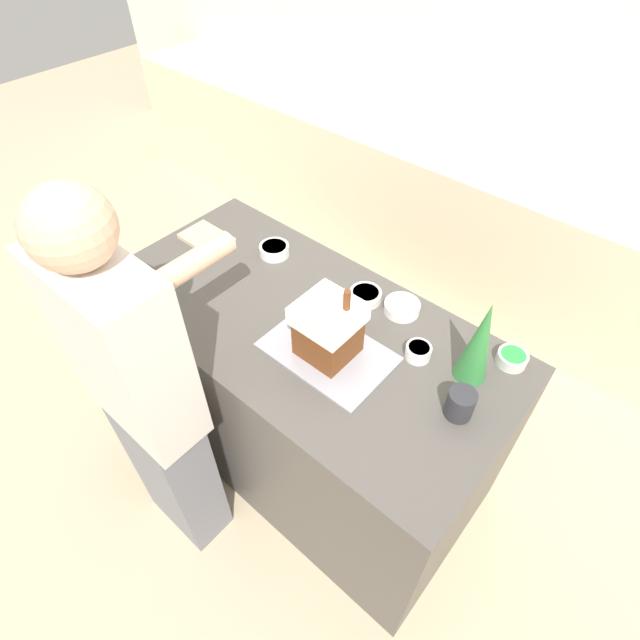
# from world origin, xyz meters

# --- Properties ---
(ground_plane) EXTENTS (12.00, 12.00, 0.00)m
(ground_plane) POSITION_xyz_m (0.00, 0.00, 0.00)
(ground_plane) COLOR #C6B28E
(wall_back) EXTENTS (8.00, 0.05, 2.60)m
(wall_back) POSITION_xyz_m (0.00, 1.98, 1.30)
(wall_back) COLOR white
(wall_back) RESTS_ON ground_plane
(back_cabinet_block) EXTENTS (6.00, 0.60, 0.91)m
(back_cabinet_block) POSITION_xyz_m (0.00, 1.65, 0.46)
(back_cabinet_block) COLOR beige
(back_cabinet_block) RESTS_ON ground_plane
(kitchen_island) EXTENTS (1.66, 0.81, 0.95)m
(kitchen_island) POSITION_xyz_m (0.00, 0.00, 0.48)
(kitchen_island) COLOR #514C47
(kitchen_island) RESTS_ON ground_plane
(baking_tray) EXTENTS (0.45, 0.30, 0.01)m
(baking_tray) POSITION_xyz_m (0.18, -0.06, 0.96)
(baking_tray) COLOR #9E9EA8
(baking_tray) RESTS_ON kitchen_island
(gingerbread_house) EXTENTS (0.20, 0.20, 0.30)m
(gingerbread_house) POSITION_xyz_m (0.18, -0.06, 1.08)
(gingerbread_house) COLOR brown
(gingerbread_house) RESTS_ON baking_tray
(decorative_tree) EXTENTS (0.11, 0.11, 0.34)m
(decorative_tree) POSITION_xyz_m (0.61, 0.18, 1.12)
(decorative_tree) COLOR #33843D
(decorative_tree) RESTS_ON kitchen_island
(candy_bowl_front_corner) EXTENTS (0.13, 0.13, 0.05)m
(candy_bowl_front_corner) POSITION_xyz_m (-0.36, 0.22, 0.98)
(candy_bowl_front_corner) COLOR white
(candy_bowl_front_corner) RESTS_ON kitchen_island
(candy_bowl_behind_tray) EXTENTS (0.13, 0.13, 0.04)m
(candy_bowl_behind_tray) POSITION_xyz_m (0.11, 0.25, 0.98)
(candy_bowl_behind_tray) COLOR silver
(candy_bowl_behind_tray) RESTS_ON kitchen_island
(candy_bowl_far_right) EXTENTS (0.14, 0.14, 0.04)m
(candy_bowl_far_right) POSITION_xyz_m (0.26, 0.29, 0.98)
(candy_bowl_far_right) COLOR white
(candy_bowl_far_right) RESTS_ON kitchen_island
(candy_bowl_far_left) EXTENTS (0.09, 0.09, 0.05)m
(candy_bowl_far_left) POSITION_xyz_m (0.43, 0.13, 0.98)
(candy_bowl_far_left) COLOR white
(candy_bowl_far_left) RESTS_ON kitchen_island
(candy_bowl_near_tray_right) EXTENTS (0.11, 0.11, 0.05)m
(candy_bowl_near_tray_right) POSITION_xyz_m (0.69, 0.32, 0.98)
(candy_bowl_near_tray_right) COLOR silver
(candy_bowl_near_tray_right) RESTS_ON kitchen_island
(cookbook) EXTENTS (0.23, 0.15, 0.02)m
(cookbook) POSITION_xyz_m (-0.66, 0.09, 0.96)
(cookbook) COLOR #CCB78C
(cookbook) RESTS_ON kitchen_island
(mug) EXTENTS (0.09, 0.09, 0.10)m
(mug) POSITION_xyz_m (0.66, 0.02, 1.01)
(mug) COLOR #2D2D33
(mug) RESTS_ON kitchen_island
(person) EXTENTS (0.45, 0.57, 1.73)m
(person) POSITION_xyz_m (-0.19, -0.60, 0.89)
(person) COLOR slate
(person) RESTS_ON ground_plane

